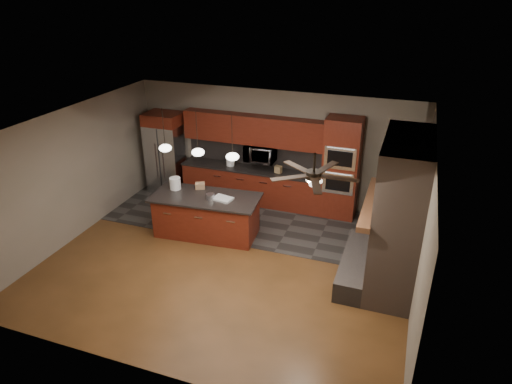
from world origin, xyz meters
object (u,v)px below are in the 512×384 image
at_px(microwave, 260,153).
at_px(counter_bucket, 230,161).
at_px(white_bucket, 175,183).
at_px(refrigerator, 166,153).
at_px(counter_box, 278,169).
at_px(paint_tray, 223,199).
at_px(cardboard_box, 200,186).
at_px(paint_can, 210,197).
at_px(oven_tower, 341,169).
at_px(kitchen_island, 207,215).

height_order(microwave, counter_bucket, microwave).
bearing_deg(white_bucket, counter_bucket, 71.24).
height_order(refrigerator, counter_box, refrigerator).
relative_size(white_bucket, paint_tray, 0.65).
bearing_deg(counter_box, cardboard_box, -119.63).
xyz_separation_m(refrigerator, cardboard_box, (1.67, -1.46, -0.06)).
xyz_separation_m(paint_can, counter_box, (0.91, 1.90, 0.01)).
distance_m(oven_tower, paint_can, 3.09).
bearing_deg(kitchen_island, counter_bucket, 91.39).
bearing_deg(counter_bucket, microwave, 3.70).
height_order(refrigerator, white_bucket, refrigerator).
xyz_separation_m(oven_tower, paint_can, (-2.39, -1.94, -0.21)).
distance_m(microwave, paint_tray, 1.98).
bearing_deg(refrigerator, paint_can, -41.51).
distance_m(white_bucket, cardboard_box, 0.55).
bearing_deg(refrigerator, microwave, 2.97).
bearing_deg(oven_tower, counter_box, -178.36).
distance_m(cardboard_box, counter_box, 2.01).
bearing_deg(paint_tray, microwave, 95.66).
relative_size(cardboard_box, counter_bucket, 0.90).
bearing_deg(oven_tower, kitchen_island, -143.78).
bearing_deg(refrigerator, white_bucket, -54.81).
relative_size(kitchen_island, paint_can, 13.60).
bearing_deg(oven_tower, microwave, 178.34).
distance_m(microwave, kitchen_island, 2.17).
xyz_separation_m(oven_tower, counter_box, (-1.48, -0.04, -0.20)).
height_order(paint_can, counter_box, counter_box).
bearing_deg(paint_can, white_bucket, 167.30).
xyz_separation_m(oven_tower, paint_tray, (-2.14, -1.88, -0.25)).
bearing_deg(refrigerator, counter_bucket, 2.64).
distance_m(microwave, cardboard_box, 1.83).
xyz_separation_m(microwave, counter_bucket, (-0.77, -0.05, -0.28)).
height_order(oven_tower, counter_box, oven_tower).
bearing_deg(kitchen_island, refrigerator, 132.84).
bearing_deg(counter_bucket, oven_tower, -0.15).
xyz_separation_m(microwave, paint_tray, (-0.17, -1.93, -0.36)).
xyz_separation_m(microwave, kitchen_island, (-0.57, -1.92, -0.84)).
distance_m(kitchen_island, white_bucket, 0.99).
xyz_separation_m(white_bucket, cardboard_box, (0.50, 0.20, -0.06)).
xyz_separation_m(refrigerator, counter_box, (3.02, 0.03, -0.06)).
xyz_separation_m(kitchen_island, paint_tray, (0.40, -0.01, 0.48)).
bearing_deg(paint_can, refrigerator, 138.49).
relative_size(oven_tower, kitchen_island, 1.00).
relative_size(paint_can, counter_bucket, 0.76).
distance_m(kitchen_island, paint_can, 0.54).
bearing_deg(white_bucket, kitchen_island, -9.63).
height_order(oven_tower, white_bucket, oven_tower).
bearing_deg(cardboard_box, refrigerator, 112.47).
distance_m(paint_tray, cardboard_box, 0.78).
relative_size(refrigerator, counter_bucket, 9.09).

